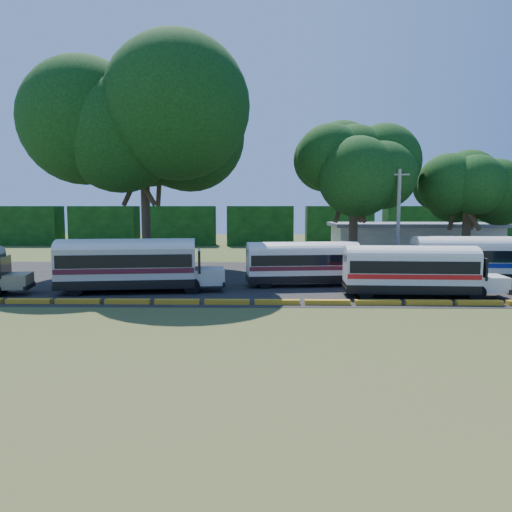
{
  "coord_description": "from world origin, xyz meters",
  "views": [
    {
      "loc": [
        0.8,
        -28.43,
        5.8
      ],
      "look_at": [
        0.14,
        6.0,
        2.44
      ],
      "focal_mm": 35.0,
      "sensor_mm": 36.0,
      "label": 1
    }
  ],
  "objects_px": {
    "bus_cream_west": "(131,262)",
    "tree_west": "(144,124)",
    "bus_red": "(113,262)",
    "bus_white_red": "(413,268)"
  },
  "relations": [
    {
      "from": "bus_white_red",
      "to": "tree_west",
      "type": "bearing_deg",
      "value": 150.55
    },
    {
      "from": "bus_cream_west",
      "to": "tree_west",
      "type": "relative_size",
      "value": 0.61
    },
    {
      "from": "bus_red",
      "to": "tree_west",
      "type": "xyz_separation_m",
      "value": [
        0.58,
        8.05,
        11.43
      ]
    },
    {
      "from": "bus_red",
      "to": "bus_white_red",
      "type": "relative_size",
      "value": 0.9
    },
    {
      "from": "bus_red",
      "to": "bus_cream_west",
      "type": "relative_size",
      "value": 0.81
    },
    {
      "from": "bus_red",
      "to": "bus_cream_west",
      "type": "xyz_separation_m",
      "value": [
        2.21,
        -3.23,
        0.36
      ]
    },
    {
      "from": "bus_white_red",
      "to": "tree_west",
      "type": "distance_m",
      "value": 26.48
    },
    {
      "from": "bus_cream_west",
      "to": "tree_west",
      "type": "height_order",
      "value": "tree_west"
    },
    {
      "from": "bus_cream_west",
      "to": "bus_white_red",
      "type": "height_order",
      "value": "bus_cream_west"
    },
    {
      "from": "bus_red",
      "to": "bus_cream_west",
      "type": "distance_m",
      "value": 3.93
    }
  ]
}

